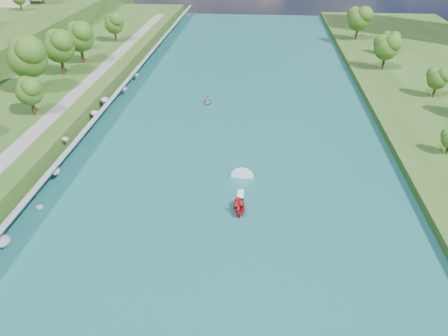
{
  "coord_description": "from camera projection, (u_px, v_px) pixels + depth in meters",
  "views": [
    {
      "loc": [
        4.83,
        -43.31,
        35.09
      ],
      "look_at": [
        -0.01,
        12.42,
        2.5
      ],
      "focal_mm": 35.0,
      "sensor_mm": 36.0,
      "label": 1
    }
  ],
  "objects": [
    {
      "name": "riverside_path",
      "position": [
        35.0,
        132.0,
        73.16
      ],
      "size": [
        3.0,
        200.0,
        0.1
      ],
      "primitive_type": "cube",
      "color": "gray",
      "rests_on": "berm_west"
    },
    {
      "name": "raft",
      "position": [
        208.0,
        101.0,
        93.27
      ],
      "size": [
        2.57,
        3.39,
        1.57
      ],
      "rotation": [
        0.0,
        0.0,
        0.09
      ],
      "color": "gray",
      "rests_on": "river_water"
    },
    {
      "name": "river_water",
      "position": [
        228.0,
        158.0,
        72.5
      ],
      "size": [
        55.0,
        240.0,
        0.1
      ],
      "primitive_type": "cube",
      "color": "#185D59",
      "rests_on": "ground"
    },
    {
      "name": "motorboat",
      "position": [
        240.0,
        200.0,
        60.6
      ],
      "size": [
        3.6,
        18.73,
        2.16
      ],
      "rotation": [
        0.0,
        0.0,
        3.27
      ],
      "color": "red",
      "rests_on": "river_water"
    },
    {
      "name": "riprap_bank",
      "position": [
        74.0,
        144.0,
        72.98
      ],
      "size": [
        4.9,
        236.0,
        4.67
      ],
      "color": "slate",
      "rests_on": "ground"
    },
    {
      "name": "trees_east",
      "position": [
        442.0,
        94.0,
        80.31
      ],
      "size": [
        18.14,
        140.02,
        11.71
      ],
      "color": "#2E5416",
      "rests_on": "berm_east"
    },
    {
      "name": "ground",
      "position": [
        216.0,
        234.0,
        55.31
      ],
      "size": [
        260.0,
        260.0,
        0.0
      ],
      "primitive_type": "plane",
      "color": "#2D5119",
      "rests_on": "ground"
    }
  ]
}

